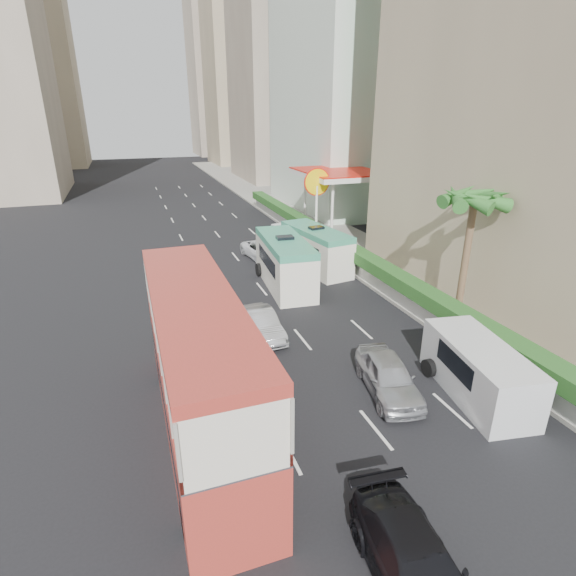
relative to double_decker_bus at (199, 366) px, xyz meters
name	(u,v)px	position (x,y,z in m)	size (l,w,h in m)	color
ground_plane	(359,395)	(6.00, 0.00, -2.53)	(200.00, 200.00, 0.00)	black
double_decker_bus	(199,366)	(0.00, 0.00, 0.00)	(2.50, 11.00, 5.06)	#B13429
car_silver_lane_a	(262,336)	(3.85, 6.03, -2.53)	(1.37, 3.92, 1.29)	#B1B4B8
car_silver_lane_b	(387,392)	(7.15, -0.17, -2.53)	(1.72, 4.28, 1.46)	#B1B4B8
van_asset	(263,259)	(7.44, 17.82, -2.53)	(2.10, 4.55, 1.26)	silver
minibus_near	(285,263)	(7.16, 12.06, -1.00)	(2.29, 6.88, 3.05)	silver
minibus_far	(316,249)	(10.27, 14.51, -1.11)	(2.13, 6.39, 2.83)	silver
panel_van_near	(478,370)	(10.32, -1.42, -1.48)	(2.09, 5.23, 2.09)	silver
panel_van_far	(296,241)	(10.33, 18.53, -1.59)	(1.87, 4.68, 1.87)	silver
sidewalk	(318,227)	(15.00, 25.00, -2.44)	(6.00, 120.00, 0.18)	#99968C
kerb_wall	(344,258)	(12.20, 14.00, -1.85)	(0.30, 44.00, 1.00)	silver
hedge	(344,247)	(12.20, 14.00, -1.00)	(1.10, 44.00, 0.70)	#2D6626
palm_tree	(465,261)	(13.80, 4.00, 0.85)	(0.36, 0.36, 6.40)	brown
shell_station	(338,202)	(16.00, 23.00, 0.22)	(6.50, 8.00, 5.50)	silver
tower_mid	(290,1)	(24.00, 58.00, 22.47)	(16.00, 16.00, 50.00)	tan
tower_far_a	(243,45)	(23.00, 82.00, 19.47)	(14.00, 14.00, 44.00)	tan
tower_far_b	(220,67)	(23.00, 104.00, 17.47)	(14.00, 14.00, 40.00)	tan
tower_left_b	(22,35)	(-16.00, 90.00, 20.47)	(16.00, 16.00, 46.00)	tan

